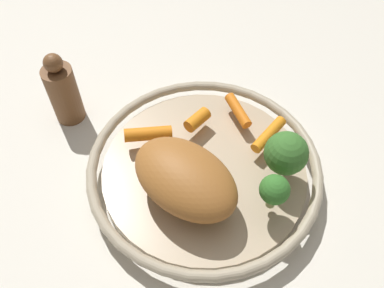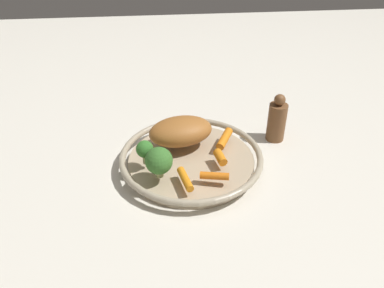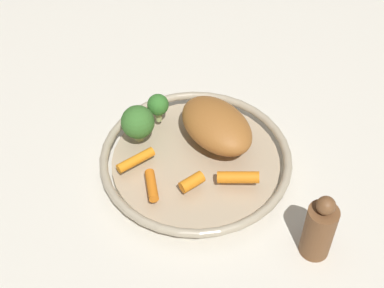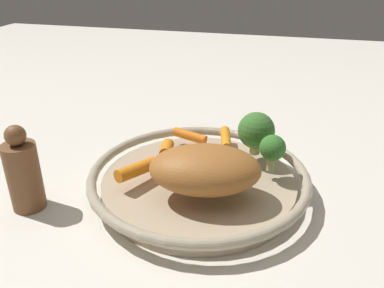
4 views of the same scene
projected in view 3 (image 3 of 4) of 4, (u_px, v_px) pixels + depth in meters
The scene contains 10 objects.
ground_plane at pixel (196, 169), 1.00m from camera, with size 2.51×2.51×0.00m, color silver.
serving_bowl at pixel (196, 161), 0.98m from camera, with size 0.33×0.33×0.04m.
roast_chicken_piece at pixel (216, 125), 0.97m from camera, with size 0.15×0.10×0.06m, color #A1622A.
baby_carrot_back at pixel (192, 182), 0.91m from camera, with size 0.02×0.02×0.04m, color orange.
baby_carrot_right at pixel (136, 160), 0.95m from camera, with size 0.02×0.02×0.07m, color orange.
baby_carrot_near_rim at pixel (238, 177), 0.92m from camera, with size 0.02×0.02×0.07m, color orange.
baby_carrot_left at pixel (152, 185), 0.91m from camera, with size 0.02×0.02×0.06m, color orange.
broccoli_floret_mid at pixel (158, 105), 1.00m from camera, with size 0.04×0.04×0.06m.
broccoli_floret_edge at pixel (138, 122), 0.96m from camera, with size 0.06×0.06×0.07m.
pepper_mill at pixel (319, 229), 0.84m from camera, with size 0.05×0.05×0.13m.
Camera 3 is at (-0.59, 0.27, 0.75)m, focal length 52.67 mm.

